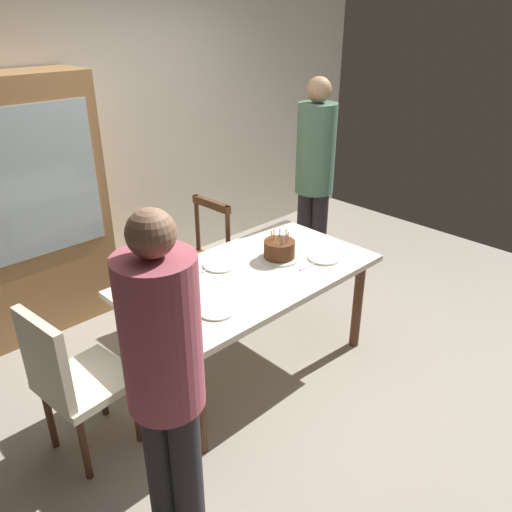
% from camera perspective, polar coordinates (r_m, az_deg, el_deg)
% --- Properties ---
extents(ground, '(6.40, 6.40, 0.00)m').
position_cam_1_polar(ground, '(3.68, -0.57, -12.17)').
color(ground, '#9E9384').
extents(back_wall, '(6.40, 0.10, 2.60)m').
position_cam_1_polar(back_wall, '(4.53, -17.41, 12.45)').
color(back_wall, silver).
rests_on(back_wall, ground).
extents(dining_table, '(1.65, 0.91, 0.75)m').
position_cam_1_polar(dining_table, '(3.31, -0.62, -3.21)').
color(dining_table, silver).
rests_on(dining_table, ground).
extents(birthday_cake, '(0.28, 0.28, 0.20)m').
position_cam_1_polar(birthday_cake, '(3.43, 2.63, 0.66)').
color(birthday_cake, silver).
rests_on(birthday_cake, dining_table).
extents(plate_near_celebrant, '(0.22, 0.22, 0.01)m').
position_cam_1_polar(plate_near_celebrant, '(2.87, -4.42, -6.06)').
color(plate_near_celebrant, white).
rests_on(plate_near_celebrant, dining_table).
extents(plate_far_side, '(0.22, 0.22, 0.01)m').
position_cam_1_polar(plate_far_side, '(3.36, -4.06, -1.03)').
color(plate_far_side, white).
rests_on(plate_far_side, dining_table).
extents(plate_near_guest, '(0.22, 0.22, 0.01)m').
position_cam_1_polar(plate_near_guest, '(3.48, 7.65, -0.21)').
color(plate_near_guest, white).
rests_on(plate_near_guest, dining_table).
extents(fork_near_celebrant, '(0.18, 0.02, 0.01)m').
position_cam_1_polar(fork_near_celebrant, '(2.80, -7.10, -7.20)').
color(fork_near_celebrant, silver).
rests_on(fork_near_celebrant, dining_table).
extents(fork_far_side, '(0.18, 0.05, 0.01)m').
position_cam_1_polar(fork_far_side, '(3.28, -6.36, -1.87)').
color(fork_far_side, silver).
rests_on(fork_far_side, dining_table).
extents(fork_near_guest, '(0.18, 0.02, 0.01)m').
position_cam_1_polar(fork_near_guest, '(3.36, 5.99, -1.12)').
color(fork_near_guest, silver).
rests_on(fork_near_guest, dining_table).
extents(chair_spindle_back, '(0.46, 0.46, 0.95)m').
position_cam_1_polar(chair_spindle_back, '(4.02, -6.58, -0.99)').
color(chair_spindle_back, '#56331E').
rests_on(chair_spindle_back, ground).
extents(chair_upholstered, '(0.49, 0.48, 0.95)m').
position_cam_1_polar(chair_upholstered, '(2.91, -20.11, -12.69)').
color(chair_upholstered, beige).
rests_on(chair_upholstered, ground).
extents(person_celebrant, '(0.32, 0.32, 1.66)m').
position_cam_1_polar(person_celebrant, '(2.14, -10.18, -12.91)').
color(person_celebrant, '#262328').
rests_on(person_celebrant, ground).
extents(person_guest, '(0.32, 0.32, 1.80)m').
position_cam_1_polar(person_guest, '(4.33, 6.59, 9.24)').
color(person_guest, '#262328').
rests_on(person_guest, ground).
extents(china_cabinet, '(1.10, 0.45, 1.90)m').
position_cam_1_polar(china_cabinet, '(4.08, -24.36, 4.72)').
color(china_cabinet, '#9E7042').
rests_on(china_cabinet, ground).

